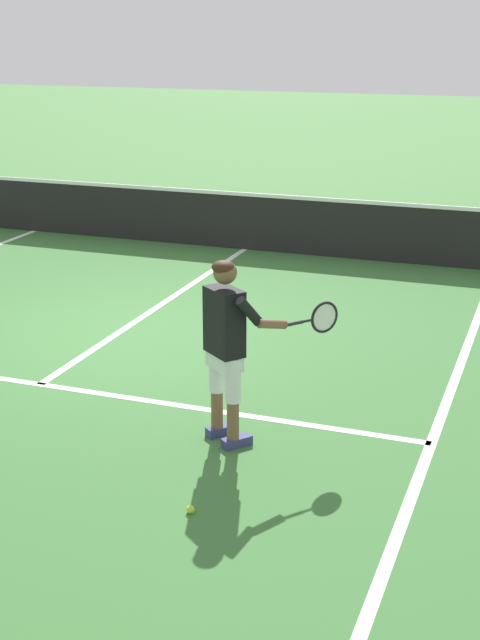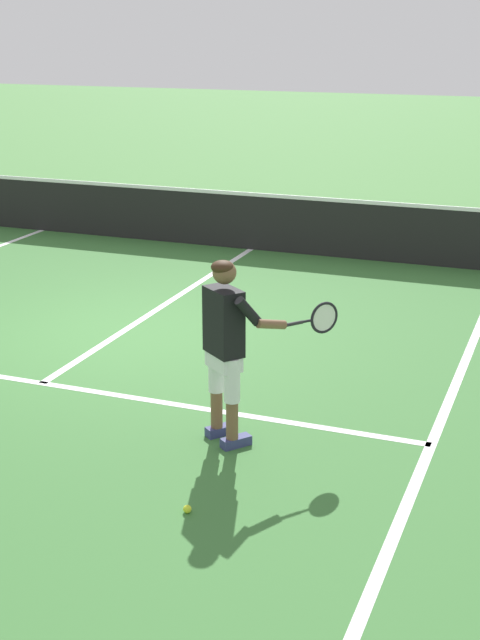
% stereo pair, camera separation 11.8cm
% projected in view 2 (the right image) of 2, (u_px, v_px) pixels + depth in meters
% --- Properties ---
extents(ground_plane, '(80.00, 80.00, 0.00)m').
position_uv_depth(ground_plane, '(121.00, 333.00, 11.16)').
color(ground_plane, '#477F3D').
extents(court_inner_surface, '(10.98, 10.97, 0.00)m').
position_uv_depth(court_inner_surface, '(95.00, 350.00, 10.58)').
color(court_inner_surface, '#387033').
rests_on(court_inner_surface, ground).
extents(line_service, '(8.23, 0.10, 0.01)m').
position_uv_depth(line_service, '(42.00, 383.00, 9.59)').
color(line_service, white).
rests_on(line_service, ground).
extents(line_centre_service, '(0.10, 6.40, 0.01)m').
position_uv_depth(line_centre_service, '(170.00, 301.00, 12.42)').
color(line_centre_service, white).
rests_on(line_centre_service, ground).
extents(line_singles_right, '(0.10, 10.57, 0.01)m').
position_uv_depth(line_singles_right, '(450.00, 399.00, 9.18)').
color(line_singles_right, white).
rests_on(line_singles_right, ground).
extents(tennis_net, '(11.96, 0.08, 1.07)m').
position_uv_depth(tennis_net, '(251.00, 220.00, 15.11)').
color(tennis_net, '#333338').
rests_on(tennis_net, ground).
extents(tennis_player, '(1.11, 0.83, 1.71)m').
position_uv_depth(tennis_player, '(227.00, 339.00, 7.96)').
color(tennis_player, navy).
rests_on(tennis_player, ground).
extents(tennis_ball_near_feet, '(0.07, 0.07, 0.07)m').
position_uv_depth(tennis_ball_near_feet, '(187.00, 509.00, 7.05)').
color(tennis_ball_near_feet, '#CCE02D').
rests_on(tennis_ball_near_feet, ground).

